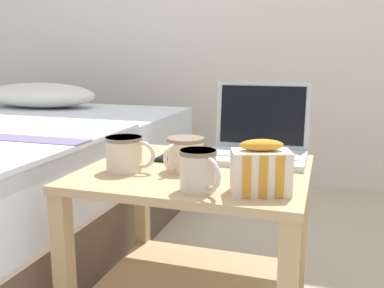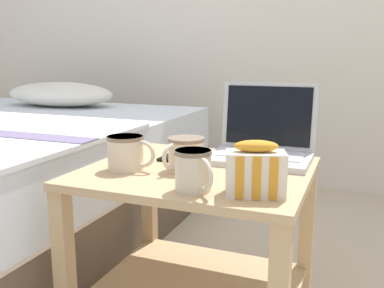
{
  "view_description": "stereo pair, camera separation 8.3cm",
  "coord_description": "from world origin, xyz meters",
  "views": [
    {
      "loc": [
        0.35,
        -1.13,
        0.82
      ],
      "look_at": [
        0.0,
        -0.04,
        0.58
      ],
      "focal_mm": 40.0,
      "sensor_mm": 36.0,
      "label": 1
    },
    {
      "loc": [
        0.42,
        -1.11,
        0.82
      ],
      "look_at": [
        0.0,
        -0.04,
        0.58
      ],
      "focal_mm": 40.0,
      "sensor_mm": 36.0,
      "label": 2
    }
  ],
  "objects": [
    {
      "name": "snack_bag",
      "position": [
        0.21,
        -0.17,
        0.56
      ],
      "size": [
        0.15,
        0.11,
        0.13
      ],
      "color": "silver",
      "rests_on": "bedside_table"
    },
    {
      "name": "mug_front_left",
      "position": [
        0.07,
        -0.2,
        0.56
      ],
      "size": [
        0.12,
        0.1,
        0.1
      ],
      "color": "beige",
      "rests_on": "bedside_table"
    },
    {
      "name": "cell_phone",
      "position": [
        -0.11,
        0.11,
        0.51
      ],
      "size": [
        0.07,
        0.15,
        0.01
      ],
      "color": "black",
      "rests_on": "bedside_table"
    },
    {
      "name": "mug_mid_center",
      "position": [
        -0.02,
        -0.03,
        0.55
      ],
      "size": [
        0.1,
        0.14,
        0.09
      ],
      "color": "beige",
      "rests_on": "bedside_table"
    },
    {
      "name": "laptop",
      "position": [
        0.14,
        0.19,
        0.55
      ],
      "size": [
        0.31,
        0.25,
        0.23
      ],
      "color": "#B7BABC",
      "rests_on": "bedside_table"
    },
    {
      "name": "mug_front_right",
      "position": [
        -0.18,
        -0.08,
        0.55
      ],
      "size": [
        0.15,
        0.1,
        0.1
      ],
      "color": "beige",
      "rests_on": "bedside_table"
    },
    {
      "name": "bedside_table",
      "position": [
        0.0,
        0.0,
        0.32
      ],
      "size": [
        0.63,
        0.55,
        0.5
      ],
      "color": "tan",
      "rests_on": "ground_plane"
    }
  ]
}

